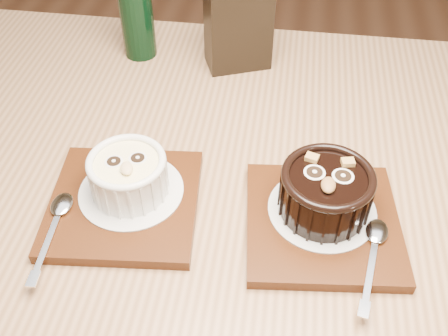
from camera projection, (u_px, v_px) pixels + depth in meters
The scene contains 12 objects.
ground at pixel (221, 315), 1.38m from camera, with size 5.00×5.00×0.00m, color brown.
table at pixel (242, 230), 0.74m from camera, with size 1.21×0.81×0.75m.
tray_left at pixel (124, 203), 0.65m from camera, with size 0.18×0.18×0.01m, color #46200B.
doily_left at pixel (131, 191), 0.65m from camera, with size 0.13×0.13×0.00m, color silver.
ramekin_white at pixel (128, 174), 0.63m from camera, with size 0.10×0.10×0.06m.
spoon_left at pixel (53, 227), 0.61m from camera, with size 0.03×0.13×0.01m, color silver, non-canonical shape.
tray_right at pixel (322, 223), 0.63m from camera, with size 0.18×0.18×0.01m, color #46200B.
doily_right at pixel (322, 210), 0.63m from camera, with size 0.13×0.13×0.00m, color silver.
ramekin_dark at pixel (326, 190), 0.60m from camera, with size 0.11×0.11×0.06m.
spoon_right at pixel (373, 255), 0.58m from camera, with size 0.03×0.13×0.01m, color silver, non-canonical shape.
condiment_stand at pixel (238, 26), 0.83m from camera, with size 0.10×0.06×0.14m, color black.
green_bottle at pixel (136, 11), 0.84m from camera, with size 0.05×0.05×0.20m.
Camera 1 is at (0.11, -0.69, 1.25)m, focal length 42.00 mm.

